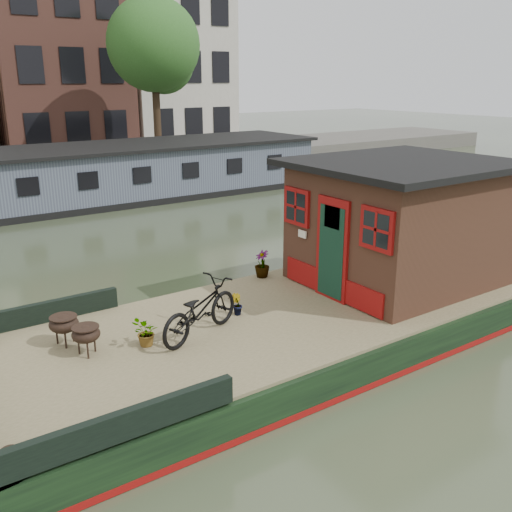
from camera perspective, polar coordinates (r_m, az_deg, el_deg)
ground at (r=10.75m, az=5.62°, el=-7.89°), size 120.00×120.00×0.00m
houseboat_hull at (r=9.90m, az=-0.30°, el=-8.38°), size 14.01×4.02×0.60m
houseboat_deck at (r=10.50m, az=5.72°, el=-4.81°), size 11.80×3.80×0.05m
bow_bulwark at (r=8.35m, az=-22.34°, el=-10.70°), size 3.00×4.00×0.35m
cabin at (r=11.60m, az=14.19°, el=3.40°), size 4.00×3.50×2.42m
bicycle at (r=9.03m, az=-5.64°, el=-5.36°), size 1.80×1.15×0.90m
potted_plant_b at (r=9.88m, az=-1.96°, el=-4.86°), size 0.24×0.26×0.37m
potted_plant_c at (r=8.90m, az=-10.96°, el=-7.56°), size 0.52×0.52×0.44m
potted_plant_d at (r=11.69m, az=0.60°, el=-0.79°), size 0.32×0.32×0.56m
brazier_front at (r=8.84m, az=-16.58°, el=-8.11°), size 0.56×0.56×0.45m
brazier_rear at (r=9.26m, az=-18.60°, el=-7.07°), size 0.49×0.49×0.47m
bollard_stbd at (r=6.87m, az=-23.37°, el=-18.05°), size 0.18×0.18×0.21m
far_houseboat at (r=22.57m, az=-18.06°, el=7.33°), size 20.40×4.40×2.11m
quay at (r=28.87m, az=-21.86°, el=7.92°), size 60.00×6.00×0.90m
tree_right at (r=29.27m, az=-10.00°, el=19.71°), size 4.40×4.40×7.40m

